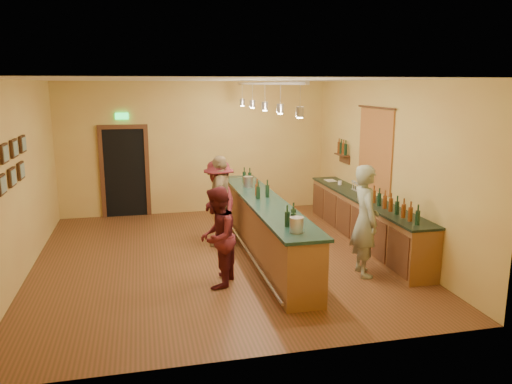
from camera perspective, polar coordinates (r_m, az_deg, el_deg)
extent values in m
plane|color=#533617|center=(9.29, -4.30, -7.48)|extent=(7.00, 7.00, 0.00)
cube|color=silver|center=(8.75, -4.64, 12.67)|extent=(6.50, 7.00, 0.02)
cube|color=tan|center=(12.31, -6.93, 5.01)|extent=(6.50, 0.02, 3.20)
cube|color=tan|center=(5.52, 1.02, -3.79)|extent=(6.50, 0.02, 3.20)
cube|color=tan|center=(9.00, -25.38, 1.28)|extent=(0.02, 7.00, 3.20)
cube|color=tan|center=(9.89, 14.52, 2.96)|extent=(0.02, 7.00, 3.20)
cube|color=black|center=(12.31, -14.74, 2.11)|extent=(0.95, 0.06, 2.10)
cube|color=#4B2916|center=(12.32, -17.18, 1.97)|extent=(0.10, 0.08, 2.10)
cube|color=#4B2916|center=(12.29, -12.30, 2.21)|extent=(0.10, 0.08, 2.10)
cube|color=#4B2916|center=(12.16, -15.02, 7.21)|extent=(1.15, 0.08, 0.10)
cube|color=#19E54C|center=(12.13, -15.09, 8.38)|extent=(0.30, 0.04, 0.15)
cube|color=#A82921|center=(10.20, 13.46, 4.70)|extent=(0.03, 1.40, 1.60)
cube|color=#4B2916|center=(11.56, 9.79, 4.21)|extent=(0.16, 0.55, 0.03)
cube|color=#4B2916|center=(11.60, 10.09, 3.73)|extent=(0.03, 0.55, 0.18)
cube|color=brown|center=(10.18, 12.26, -3.30)|extent=(0.55, 4.50, 0.90)
cube|color=black|center=(10.07, 12.38, -0.72)|extent=(0.60, 4.55, 0.04)
cylinder|color=silver|center=(11.21, 9.58, 1.05)|extent=(0.09, 0.09, 0.09)
cube|color=silver|center=(11.67, 8.50, 1.31)|extent=(0.22, 0.30, 0.01)
cube|color=brown|center=(9.29, 0.97, -4.19)|extent=(0.60, 5.00, 1.00)
cube|color=#152F27|center=(9.16, 0.98, -1.03)|extent=(0.70, 5.10, 0.05)
cylinder|color=silver|center=(9.32, -1.20, -6.39)|extent=(0.05, 5.00, 0.05)
cylinder|color=silver|center=(7.16, 4.66, -3.75)|extent=(0.20, 0.20, 0.22)
cylinder|color=silver|center=(10.26, -0.91, 1.18)|extent=(0.20, 0.20, 0.22)
cube|color=silver|center=(8.92, 1.03, 12.32)|extent=(0.06, 4.60, 0.05)
cylinder|color=silver|center=(7.00, 5.07, 10.75)|extent=(0.01, 0.01, 0.35)
cylinder|color=#A5A5AD|center=(7.00, 5.04, 9.11)|extent=(0.11, 0.11, 0.14)
cylinder|color=#FFEABF|center=(7.01, 5.02, 8.46)|extent=(0.08, 0.08, 0.02)
cylinder|color=silver|center=(7.95, 2.80, 10.95)|extent=(0.01, 0.01, 0.35)
cylinder|color=#A5A5AD|center=(7.96, 2.79, 9.51)|extent=(0.11, 0.11, 0.14)
cylinder|color=#FFEABF|center=(7.96, 2.78, 8.93)|extent=(0.08, 0.08, 0.02)
cylinder|color=silver|center=(8.92, 1.02, 11.10)|extent=(0.01, 0.01, 0.35)
cylinder|color=#A5A5AD|center=(8.92, 1.02, 9.81)|extent=(0.11, 0.11, 0.14)
cylinder|color=#FFEABF|center=(8.93, 1.02, 9.30)|extent=(0.08, 0.08, 0.02)
cylinder|color=silver|center=(9.89, -0.41, 11.21)|extent=(0.01, 0.01, 0.35)
cylinder|color=#A5A5AD|center=(9.90, -0.41, 10.05)|extent=(0.11, 0.11, 0.14)
cylinder|color=#FFEABF|center=(9.90, -0.41, 9.59)|extent=(0.08, 0.08, 0.02)
cylinder|color=silver|center=(10.87, -1.58, 11.29)|extent=(0.01, 0.01, 0.35)
cylinder|color=#A5A5AD|center=(10.87, -1.58, 10.24)|extent=(0.11, 0.11, 0.14)
cylinder|color=#FFEABF|center=(10.88, -1.57, 9.82)|extent=(0.08, 0.08, 0.02)
imported|color=gray|center=(8.39, 12.36, -3.23)|extent=(0.51, 0.72, 1.86)
imported|color=#59191E|center=(7.81, -4.48, -5.17)|extent=(0.87, 0.95, 1.59)
imported|color=#997A51|center=(9.80, -4.09, -0.97)|extent=(0.71, 1.13, 1.79)
imported|color=#59191E|center=(9.92, -4.24, -1.13)|extent=(0.90, 1.22, 1.68)
cylinder|color=#AA824D|center=(11.04, 1.89, -0.79)|extent=(0.32, 0.32, 0.04)
cylinder|color=#AA824D|center=(11.15, 2.48, -2.41)|extent=(0.04, 0.04, 0.62)
cylinder|color=#AA824D|center=(11.20, 1.43, -2.33)|extent=(0.04, 0.04, 0.62)
cylinder|color=#AA824D|center=(11.01, 1.71, -2.60)|extent=(0.04, 0.04, 0.62)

